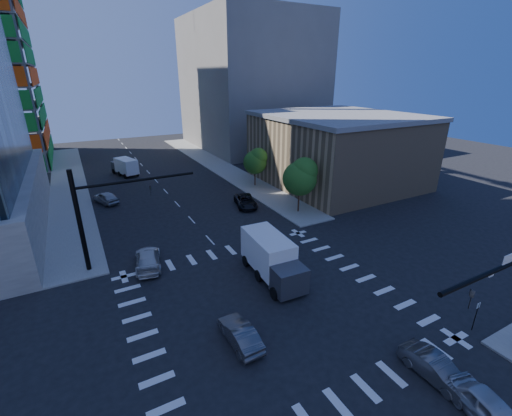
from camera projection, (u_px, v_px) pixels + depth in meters
ground at (268, 303)px, 25.75m from camera, size 160.00×160.00×0.00m
road_markings at (268, 303)px, 25.75m from camera, size 20.00×20.00×0.01m
sidewalk_ne at (218, 166)px, 64.02m from camera, size 5.00×60.00×0.15m
sidewalk_nw at (69, 185)px, 52.99m from camera, size 5.00×60.00×0.15m
commercial_building at (337, 149)px, 52.86m from camera, size 20.50×22.50×10.60m
bg_building_ne at (250, 84)px, 77.61m from camera, size 24.00×30.00×28.00m
signal_mast_nw at (97, 209)px, 28.76m from camera, size 10.20×0.40×9.00m
tree_south at (301, 176)px, 41.00m from camera, size 4.16×4.16×6.82m
tree_north at (256, 161)px, 51.22m from camera, size 3.54×3.52×5.78m
no_parking_sign at (476, 313)px, 22.59m from camera, size 0.30×0.06×2.20m
car_nb_near at (493, 414)px, 16.59m from camera, size 2.71×4.73×1.51m
car_nb_right at (436, 368)px, 19.23m from camera, size 1.51×4.16×1.36m
car_nb_far at (246, 201)px, 44.42m from camera, size 3.53×5.51×1.41m
car_sb_near at (148, 259)px, 30.45m from camera, size 3.11×5.54×1.52m
car_sb_mid at (106, 198)px, 45.51m from camera, size 3.38×4.90×1.55m
car_sb_cross at (240, 334)px, 21.78m from camera, size 1.55×4.20×1.37m
box_truck_near at (274, 262)px, 28.34m from camera, size 3.19×6.83×3.51m
box_truck_far at (124, 167)px, 58.13m from camera, size 3.85×5.98×2.90m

